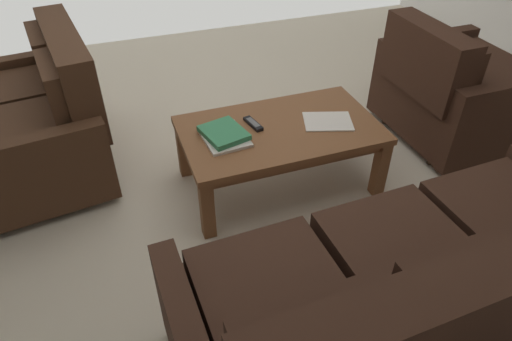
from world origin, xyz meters
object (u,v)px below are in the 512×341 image
Objects in this scene: coffee_table at (280,136)px; armchair_side at (453,90)px; tv_remote at (253,124)px; book_stack at (224,135)px; loose_magazine at (328,121)px; loveseat_near at (32,120)px; sofa_main at (417,295)px.

armchair_side is at bearing -174.81° from coffee_table.
book_stack is at bearing 19.82° from tv_remote.
armchair_side is 3.27× the size of loose_magazine.
book_stack is at bearing 147.24° from loveseat_near.
book_stack is 0.62m from loose_magazine.
sofa_main is at bearing 127.55° from loveseat_near.
sofa_main is at bearing 47.37° from armchair_side.
sofa_main is at bearing 8.28° from loose_magazine.
armchair_side reaches higher than book_stack.
loose_magazine is at bearing 172.07° from coffee_table.
armchair_side is (-1.24, -1.34, 0.00)m from sofa_main.
loveseat_near reaches higher than sofa_main.
loveseat_near is at bearing -11.59° from armchair_side.
loveseat_near reaches higher than coffee_table.
sofa_main is at bearing 99.68° from tv_remote.
loveseat_near reaches higher than armchair_side.
armchair_side is 1.46m from tv_remote.
sofa_main is 1.83m from armchair_side.
tv_remote reaches higher than loose_magazine.
sofa_main is 1.20m from loose_magazine.
coffee_table is at bearing -86.20° from sofa_main.
sofa_main is 6.22× the size of book_stack.
loose_magazine is at bearing 176.06° from book_stack.
coffee_table is 1.32m from armchair_side.
armchair_side is (-1.32, -0.12, 0.01)m from coffee_table.
loveseat_near is at bearing -25.82° from tv_remote.
coffee_table is at bearing -79.89° from loose_magazine.
coffee_table is at bearing 152.15° from tv_remote.
book_stack reaches higher than tv_remote.
tv_remote is at bearing -160.18° from book_stack.
book_stack is 1.85× the size of tv_remote.
loveseat_near is 1.81m from loose_magazine.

